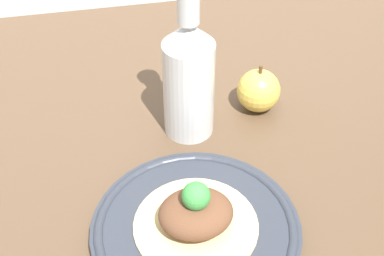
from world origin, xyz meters
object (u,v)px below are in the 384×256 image
(plate, at_px, (196,230))
(cider_bottle, at_px, (189,75))
(plated_food, at_px, (196,214))
(apple, at_px, (259,91))

(plate, xyz_separation_m, cider_bottle, (0.03, 0.21, 0.09))
(plated_food, bearing_deg, apple, 57.03)
(plated_food, bearing_deg, plate, 180.00)
(plated_food, height_order, apple, plated_food)
(plate, bearing_deg, plated_food, 0.00)
(plated_food, relative_size, cider_bottle, 0.59)
(plate, xyz_separation_m, plated_food, (0.00, 0.00, 0.03))
(plate, relative_size, plated_food, 1.69)
(plate, distance_m, plated_food, 0.03)
(plated_food, bearing_deg, cider_bottle, 81.17)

